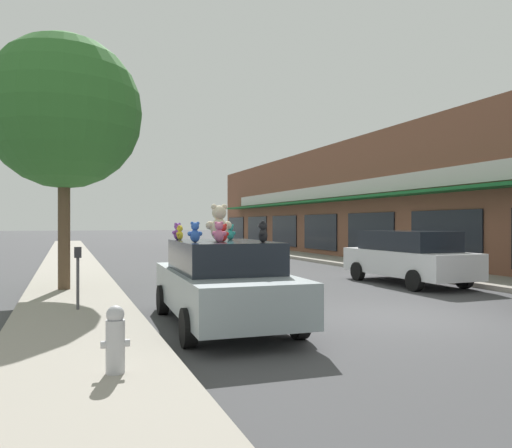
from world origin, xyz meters
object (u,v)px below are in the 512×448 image
at_px(parking_meter, 78,270).
at_px(street_tree, 64,112).
at_px(teddy_bear_pink, 219,232).
at_px(teddy_bear_blue, 195,232).
at_px(teddy_bear_black, 263,232).
at_px(teddy_bear_teal, 230,232).
at_px(plush_art_car, 223,281).
at_px(teddy_bear_purple, 177,231).
at_px(fire_hydrant, 115,339).
at_px(parked_car_far_center, 407,256).
at_px(teddy_bear_red, 223,233).
at_px(teddy_bear_yellow, 180,233).
at_px(teddy_bear_giant, 219,223).

bearing_deg(parking_meter, street_tree, 94.54).
bearing_deg(teddy_bear_pink, teddy_bear_blue, 23.16).
distance_m(teddy_bear_pink, parking_meter, 3.40).
height_order(teddy_bear_black, street_tree, street_tree).
bearing_deg(teddy_bear_black, teddy_bear_teal, -151.40).
relative_size(plush_art_car, teddy_bear_purple, 13.90).
bearing_deg(teddy_bear_black, plush_art_car, -129.37).
distance_m(teddy_bear_blue, teddy_bear_purple, 1.52).
relative_size(teddy_bear_blue, fire_hydrant, 0.46).
xyz_separation_m(teddy_bear_black, teddy_bear_purple, (-1.06, 2.00, -0.02)).
height_order(plush_art_car, fire_hydrant, plush_art_car).
relative_size(plush_art_car, parked_car_far_center, 1.03).
bearing_deg(fire_hydrant, teddy_bear_red, 51.41).
height_order(teddy_bear_yellow, parked_car_far_center, teddy_bear_yellow).
height_order(plush_art_car, teddy_bear_purple, teddy_bear_purple).
xyz_separation_m(plush_art_car, teddy_bear_black, (0.44, -0.92, 0.94)).
bearing_deg(teddy_bear_yellow, teddy_bear_blue, 36.28).
distance_m(plush_art_car, street_tree, 7.23).
height_order(teddy_bear_giant, parking_meter, teddy_bear_giant).
xyz_separation_m(teddy_bear_giant, teddy_bear_blue, (-0.65, -0.71, -0.16)).
bearing_deg(teddy_bear_red, parking_meter, -48.04).
distance_m(plush_art_car, fire_hydrant, 3.60).
bearing_deg(parking_meter, teddy_bear_giant, -32.84).
bearing_deg(plush_art_car, teddy_bear_yellow, 127.14).
relative_size(teddy_bear_yellow, parking_meter, 0.23).
xyz_separation_m(teddy_bear_giant, teddy_bear_purple, (-0.63, 0.81, -0.17)).
height_order(teddy_bear_blue, parked_car_far_center, teddy_bear_blue).
bearing_deg(parked_car_far_center, teddy_bear_red, -150.65).
xyz_separation_m(parked_car_far_center, street_tree, (-9.98, 1.40, 3.97)).
distance_m(teddy_bear_teal, fire_hydrant, 4.44).
xyz_separation_m(plush_art_car, parking_meter, (-2.50, 1.89, 0.14)).
bearing_deg(teddy_bear_giant, parked_car_far_center, -149.71).
height_order(fire_hydrant, parking_meter, parking_meter).
bearing_deg(teddy_bear_pink, teddy_bear_yellow, -42.81).
bearing_deg(plush_art_car, teddy_bear_red, -100.54).
height_order(parked_car_far_center, street_tree, street_tree).
bearing_deg(plush_art_car, teddy_bear_giant, 90.43).
bearing_deg(teddy_bear_teal, plush_art_car, 62.88).
distance_m(parked_car_far_center, parking_meter, 9.92).
distance_m(teddy_bear_giant, parking_meter, 3.14).
distance_m(teddy_bear_giant, teddy_bear_teal, 0.52).
height_order(teddy_bear_purple, fire_hydrant, teddy_bear_purple).
bearing_deg(teddy_bear_giant, fire_hydrant, 58.16).
relative_size(plush_art_car, teddy_bear_red, 14.69).
relative_size(parked_car_far_center, fire_hydrant, 5.89).
bearing_deg(teddy_bear_blue, fire_hydrant, 61.63).
xyz_separation_m(teddy_bear_blue, teddy_bear_pink, (0.41, -0.06, 0.00)).
bearing_deg(teddy_bear_giant, teddy_bear_pink, 76.63).
height_order(plush_art_car, teddy_bear_pink, teddy_bear_pink).
relative_size(teddy_bear_teal, parked_car_far_center, 0.07).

